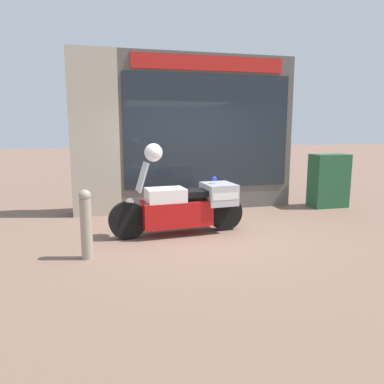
{
  "coord_description": "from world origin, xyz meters",
  "views": [
    {
      "loc": [
        -1.98,
        -6.39,
        1.91
      ],
      "look_at": [
        -0.24,
        0.5,
        0.67
      ],
      "focal_mm": 35.0,
      "sensor_mm": 36.0,
      "label": 1
    }
  ],
  "objects_px": {
    "paramedic_motorcycle": "(186,205)",
    "street_bollard": "(86,223)",
    "utility_cabinet": "(329,181)",
    "white_helmet": "(153,153)"
  },
  "relations": [
    {
      "from": "paramedic_motorcycle",
      "to": "street_bollard",
      "type": "distance_m",
      "value": 1.94
    },
    {
      "from": "paramedic_motorcycle",
      "to": "street_bollard",
      "type": "bearing_deg",
      "value": 24.11
    },
    {
      "from": "paramedic_motorcycle",
      "to": "utility_cabinet",
      "type": "xyz_separation_m",
      "value": [
        3.86,
        1.42,
        0.12
      ]
    },
    {
      "from": "paramedic_motorcycle",
      "to": "utility_cabinet",
      "type": "distance_m",
      "value": 4.11
    },
    {
      "from": "paramedic_motorcycle",
      "to": "street_bollard",
      "type": "height_order",
      "value": "paramedic_motorcycle"
    },
    {
      "from": "white_helmet",
      "to": "street_bollard",
      "type": "xyz_separation_m",
      "value": [
        -1.13,
        -0.88,
        -0.95
      ]
    },
    {
      "from": "white_helmet",
      "to": "utility_cabinet",
      "type": "bearing_deg",
      "value": 18.2
    },
    {
      "from": "white_helmet",
      "to": "street_bollard",
      "type": "distance_m",
      "value": 1.72
    },
    {
      "from": "utility_cabinet",
      "to": "paramedic_motorcycle",
      "type": "bearing_deg",
      "value": -159.86
    },
    {
      "from": "utility_cabinet",
      "to": "white_helmet",
      "type": "height_order",
      "value": "white_helmet"
    }
  ]
}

